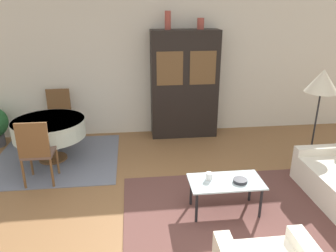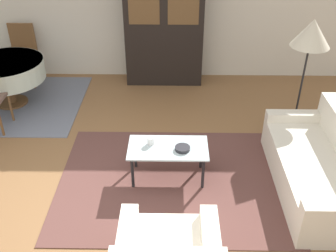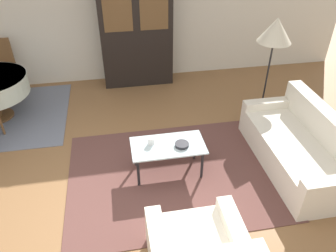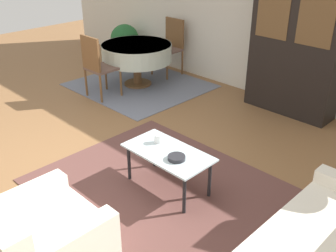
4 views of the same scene
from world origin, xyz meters
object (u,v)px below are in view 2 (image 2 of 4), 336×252
object	(u,v)px
couch	(322,169)
floor_lamp	(311,36)
dining_chair_far	(23,51)
bowl	(183,148)
display_cabinet	(164,23)
cup	(151,141)
coffee_table	(168,151)
dining_table	(5,71)

from	to	relation	value
couch	floor_lamp	world-z (taller)	floor_lamp
dining_chair_far	couch	bearing A→B (deg)	147.14
dining_chair_far	bowl	size ratio (longest dim) A/B	5.75
floor_lamp	bowl	xyz separation A→B (m)	(-1.68, -1.26, -0.92)
dining_chair_far	floor_lamp	xyz separation A→B (m)	(4.41, -1.44, 0.81)
display_cabinet	floor_lamp	xyz separation A→B (m)	(1.96, -1.50, 0.34)
couch	cup	size ratio (longest dim) A/B	19.28
coffee_table	cup	distance (m)	0.24
floor_lamp	bowl	distance (m)	2.29
dining_table	dining_chair_far	xyz separation A→B (m)	(-0.00, 0.83, -0.00)
coffee_table	bowl	world-z (taller)	bowl
floor_lamp	cup	distance (m)	2.52
dining_chair_far	cup	xyz separation A→B (m)	(2.36, -2.58, -0.08)
dining_table	bowl	size ratio (longest dim) A/B	6.80
couch	display_cabinet	world-z (taller)	display_cabinet
floor_lamp	bowl	size ratio (longest dim) A/B	9.06
display_cabinet	dining_chair_far	distance (m)	2.50
display_cabinet	dining_table	distance (m)	2.66
display_cabinet	bowl	bearing A→B (deg)	-84.23
cup	dining_table	bearing A→B (deg)	143.33
dining_table	dining_chair_far	size ratio (longest dim) A/B	1.18
display_cabinet	dining_table	world-z (taller)	display_cabinet
dining_chair_far	cup	bearing A→B (deg)	132.37
display_cabinet	floor_lamp	world-z (taller)	display_cabinet
dining_table	bowl	world-z (taller)	dining_table
dining_table	floor_lamp	distance (m)	4.53
couch	display_cabinet	distance (m)	3.53
display_cabinet	dining_chair_far	world-z (taller)	display_cabinet
cup	bowl	bearing A→B (deg)	-16.32
couch	coffee_table	size ratio (longest dim) A/B	1.99
coffee_table	dining_table	size ratio (longest dim) A/B	0.78
display_cabinet	cup	size ratio (longest dim) A/B	21.69
couch	coffee_table	bearing A→B (deg)	84.76
couch	dining_chair_far	xyz separation A→B (m)	(-4.35, 2.81, 0.30)
dining_table	couch	bearing A→B (deg)	-24.48
cup	display_cabinet	bearing A→B (deg)	87.88
cup	dining_chair_far	bearing A→B (deg)	132.37
couch	bowl	world-z (taller)	couch
cup	bowl	distance (m)	0.39
floor_lamp	couch	bearing A→B (deg)	-92.66
coffee_table	dining_table	world-z (taller)	dining_table
couch	bowl	distance (m)	1.63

